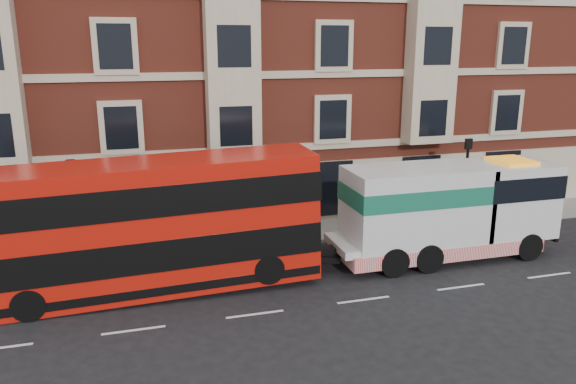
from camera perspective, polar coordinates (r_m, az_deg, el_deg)
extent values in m
plane|color=black|center=(19.61, -3.38, -12.30)|extent=(120.00, 120.00, 0.00)
cube|color=slate|center=(26.36, -6.99, -4.88)|extent=(90.00, 3.00, 0.15)
cube|color=maroon|center=(32.31, -8.80, 14.85)|extent=(45.00, 12.00, 18.00)
cylinder|color=black|center=(24.32, -20.73, -2.32)|extent=(0.14, 0.14, 4.00)
cube|color=black|center=(23.82, -21.20, 2.51)|extent=(0.35, 0.15, 0.50)
cylinder|color=black|center=(28.86, 17.54, 0.59)|extent=(0.14, 0.14, 4.00)
cube|color=black|center=(28.44, 17.87, 4.69)|extent=(0.35, 0.15, 0.50)
cube|color=red|center=(20.94, -13.83, -3.37)|extent=(12.12, 2.70, 4.76)
cube|color=black|center=(21.17, -13.71, -5.18)|extent=(12.16, 2.76, 1.14)
cube|color=black|center=(20.59, -14.04, -0.08)|extent=(12.16, 2.76, 1.08)
cylinder|color=black|center=(20.82, -24.86, -10.35)|extent=(1.13, 0.35, 1.13)
cylinder|color=black|center=(23.04, -24.00, -7.81)|extent=(1.13, 0.35, 1.13)
cylinder|color=black|center=(20.89, -1.96, -7.82)|extent=(1.13, 0.35, 1.13)
cylinder|color=black|center=(23.11, -3.44, -5.55)|extent=(1.13, 0.35, 1.13)
cube|color=silver|center=(24.83, 15.31, -4.25)|extent=(9.74, 2.49, 0.32)
cube|color=silver|center=(26.16, 21.42, -0.56)|extent=(3.46, 2.70, 3.14)
cube|color=silver|center=(23.76, 12.87, -1.26)|extent=(5.84, 2.70, 3.14)
cube|color=#16654B|center=(23.62, 12.95, 0.00)|extent=(5.90, 2.74, 0.76)
cube|color=red|center=(24.85, 14.82, -5.13)|extent=(8.66, 2.76, 0.60)
cylinder|color=black|center=(25.98, 23.22, -5.11)|extent=(1.19, 0.38, 1.19)
cylinder|color=black|center=(27.79, 20.10, -3.52)|extent=(1.19, 0.38, 1.19)
cylinder|color=black|center=(23.36, 14.04, -6.52)|extent=(1.19, 0.43, 1.19)
cylinder|color=black|center=(25.36, 11.31, -4.63)|extent=(1.19, 0.43, 1.19)
cylinder|color=black|center=(22.67, 10.69, -7.00)|extent=(1.19, 0.43, 1.19)
cylinder|color=black|center=(24.73, 8.17, -5.00)|extent=(1.19, 0.43, 1.19)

